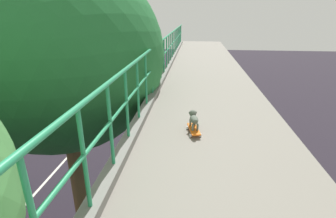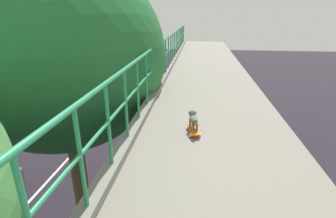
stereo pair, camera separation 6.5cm
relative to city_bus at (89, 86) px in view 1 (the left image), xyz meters
The scene contains 4 objects.
city_bus is the anchor object (origin of this frame).
roadside_tree_mid 16.42m from the city_bus, 68.72° to the right, with size 5.53×5.53×9.56m.
toy_skateboard 19.91m from the city_bus, 61.54° to the right, with size 0.26×0.50×0.08m.
small_dog 19.89m from the city_bus, 61.47° to the right, with size 0.19×0.39×0.28m.
Camera 1 is at (0.74, -1.19, 8.06)m, focal length 27.34 mm.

